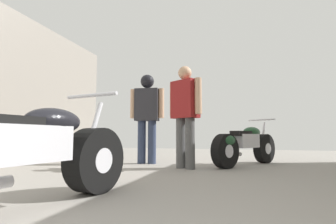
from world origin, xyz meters
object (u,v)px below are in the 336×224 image
at_px(motorcycle_maroon_cruiser, 22,157).
at_px(mechanic_in_blue, 185,110).
at_px(motorcycle_black_naked, 245,145).
at_px(mechanic_with_helmet, 147,110).

distance_m(motorcycle_maroon_cruiser, mechanic_in_blue, 2.91).
bearing_deg(motorcycle_black_naked, mechanic_in_blue, -143.79).
bearing_deg(mechanic_with_helmet, motorcycle_maroon_cruiser, -84.74).
bearing_deg(mechanic_in_blue, motorcycle_black_naked, 36.21).
bearing_deg(mechanic_in_blue, mechanic_with_helmet, 149.01).
distance_m(motorcycle_maroon_cruiser, motorcycle_black_naked, 3.85).
height_order(motorcycle_black_naked, mechanic_with_helmet, mechanic_with_helmet).
bearing_deg(motorcycle_maroon_cruiser, motorcycle_black_naked, 65.50).
relative_size(motorcycle_black_naked, mechanic_with_helmet, 0.94).
bearing_deg(motorcycle_black_naked, mechanic_with_helmet, -174.65).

